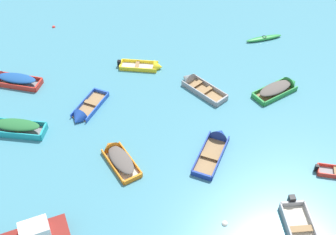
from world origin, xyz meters
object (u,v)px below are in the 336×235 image
at_px(rowboat_orange_foreground_center, 117,155).
at_px(rowboat_deep_blue_outer_right, 216,142).
at_px(mooring_buoy_between_boats_right, 225,224).
at_px(rowboat_turquoise_outer_left, 8,127).
at_px(rowboat_red_midfield_right, 10,79).
at_px(kayak_green_back_row_left, 264,38).
at_px(rowboat_blue_midfield_left, 83,114).
at_px(mooring_buoy_near_foreground, 54,27).
at_px(rowboat_grey_center, 194,84).
at_px(rowboat_yellow_near_camera, 149,67).
at_px(rowboat_green_back_row_center, 281,87).

xyz_separation_m(rowboat_orange_foreground_center, rowboat_deep_blue_outer_right, (6.84, 1.67, -0.09)).
xyz_separation_m(rowboat_orange_foreground_center, mooring_buoy_between_boats_right, (7.18, -4.87, -0.29)).
distance_m(rowboat_orange_foreground_center, mooring_buoy_between_boats_right, 8.68).
distance_m(rowboat_turquoise_outer_left, rowboat_red_midfield_right, 5.85).
distance_m(rowboat_turquoise_outer_left, rowboat_orange_foreground_center, 8.50).
relative_size(rowboat_turquoise_outer_left, mooring_buoy_between_boats_right, 12.01).
height_order(kayak_green_back_row_left, rowboat_orange_foreground_center, rowboat_orange_foreground_center).
bearing_deg(rowboat_orange_foreground_center, kayak_green_back_row_left, 53.07).
bearing_deg(rowboat_blue_midfield_left, mooring_buoy_near_foreground, 113.46).
height_order(rowboat_grey_center, kayak_green_back_row_left, rowboat_grey_center).
bearing_deg(rowboat_yellow_near_camera, mooring_buoy_near_foreground, 148.17).
xyz_separation_m(kayak_green_back_row_left, mooring_buoy_between_boats_right, (-4.44, -20.33, -0.16)).
distance_m(rowboat_green_back_row_center, rowboat_red_midfield_right, 22.20).
xyz_separation_m(rowboat_turquoise_outer_left, rowboat_blue_midfield_left, (5.02, 1.94, -0.25)).
distance_m(rowboat_turquoise_outer_left, rowboat_deep_blue_outer_right, 15.06).
relative_size(rowboat_deep_blue_outer_right, mooring_buoy_near_foreground, 14.63).
xyz_separation_m(rowboat_turquoise_outer_left, rowboat_orange_foreground_center, (8.22, -2.18, -0.14)).
height_order(rowboat_turquoise_outer_left, rowboat_blue_midfield_left, rowboat_turquoise_outer_left).
xyz_separation_m(rowboat_turquoise_outer_left, rowboat_deep_blue_outer_right, (15.05, -0.50, -0.23)).
xyz_separation_m(rowboat_green_back_row_center, rowboat_red_midfield_right, (-22.20, -0.25, 0.04)).
relative_size(rowboat_grey_center, rowboat_yellow_near_camera, 1.04).
bearing_deg(rowboat_yellow_near_camera, rowboat_grey_center, -29.34).
bearing_deg(rowboat_blue_midfield_left, rowboat_yellow_near_camera, 54.41).
relative_size(rowboat_turquoise_outer_left, rowboat_yellow_near_camera, 1.18).
bearing_deg(mooring_buoy_near_foreground, rowboat_orange_foreground_center, -62.56).
xyz_separation_m(kayak_green_back_row_left, rowboat_green_back_row_center, (0.59, -7.45, 0.16)).
relative_size(rowboat_blue_midfield_left, rowboat_red_midfield_right, 0.91).
height_order(rowboat_blue_midfield_left, rowboat_green_back_row_center, rowboat_green_back_row_center).
relative_size(rowboat_yellow_near_camera, rowboat_green_back_row_center, 0.94).
height_order(rowboat_blue_midfield_left, rowboat_yellow_near_camera, rowboat_blue_midfield_left).
distance_m(rowboat_grey_center, kayak_green_back_row_left, 9.69).
relative_size(rowboat_grey_center, rowboat_red_midfield_right, 0.89).
height_order(rowboat_turquoise_outer_left, mooring_buoy_between_boats_right, rowboat_turquoise_outer_left).
relative_size(rowboat_grey_center, rowboat_green_back_row_center, 0.98).
height_order(rowboat_deep_blue_outer_right, mooring_buoy_near_foreground, rowboat_deep_blue_outer_right).
bearing_deg(kayak_green_back_row_left, rowboat_yellow_near_camera, -153.88).
relative_size(rowboat_yellow_near_camera, mooring_buoy_near_foreground, 11.94).
relative_size(kayak_green_back_row_left, rowboat_red_midfield_right, 0.78).
bearing_deg(kayak_green_back_row_left, rowboat_red_midfield_right, -160.38).
bearing_deg(mooring_buoy_between_boats_right, rowboat_blue_midfield_left, 139.10).
bearing_deg(rowboat_turquoise_outer_left, rowboat_orange_foreground_center, -14.85).
height_order(kayak_green_back_row_left, rowboat_red_midfield_right, rowboat_red_midfield_right).
bearing_deg(kayak_green_back_row_left, rowboat_green_back_row_center, -85.48).
relative_size(rowboat_grey_center, rowboat_orange_foreground_center, 1.04).
xyz_separation_m(rowboat_deep_blue_outer_right, mooring_buoy_between_boats_right, (0.34, -6.54, -0.19)).
height_order(rowboat_yellow_near_camera, mooring_buoy_near_foreground, rowboat_yellow_near_camera).
xyz_separation_m(rowboat_yellow_near_camera, rowboat_green_back_row_center, (10.91, -2.39, 0.15)).
bearing_deg(mooring_buoy_near_foreground, kayak_green_back_row_left, -3.06).
relative_size(rowboat_orange_foreground_center, rowboat_red_midfield_right, 0.85).
relative_size(mooring_buoy_between_boats_right, mooring_buoy_near_foreground, 1.18).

